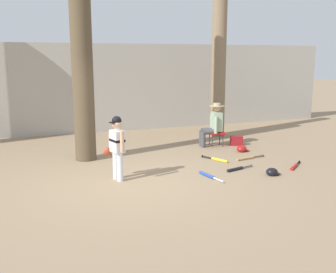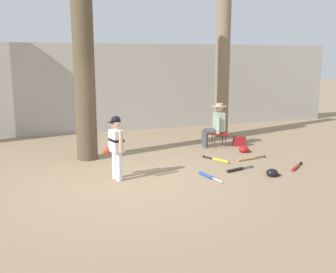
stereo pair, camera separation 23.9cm
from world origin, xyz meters
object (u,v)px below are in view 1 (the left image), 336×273
bat_black_composite (237,169)px  batting_helmet_black (272,172)px  tree_behind_spectator (218,70)px  handbag_beside_stool (236,141)px  bat_red_barrel (295,166)px  tree_near_player (81,37)px  batting_helmet_red (242,149)px  folding_stool (216,133)px  seated_spectator (213,123)px  young_ballplayer (117,144)px  bat_wood_tan (247,158)px  bat_yellow_trainer (218,160)px  bat_blue_youth (209,176)px

bat_black_composite → batting_helmet_black: (0.49, -0.59, 0.04)m
tree_behind_spectator → batting_helmet_black: 4.73m
handbag_beside_stool → bat_red_barrel: bearing=-88.8°
tree_near_player → batting_helmet_red: bearing=-9.6°
folding_stool → batting_helmet_black: 2.92m
bat_black_composite → seated_spectator: bearing=75.7°
bat_black_composite → young_ballplayer: bearing=174.4°
bat_wood_tan → bat_yellow_trainer: size_ratio=1.13×
tree_behind_spectator → batting_helmet_red: tree_behind_spectator is taller
bat_blue_youth → bat_red_barrel: (2.12, -0.05, 0.00)m
handbag_beside_stool → batting_helmet_red: bearing=-110.1°
batting_helmet_black → batting_helmet_red: 2.10m
bat_blue_youth → bat_yellow_trainer: (0.78, 1.09, 0.00)m
young_ballplayer → folding_stool: bearing=31.9°
seated_spectator → bat_black_composite: 2.48m
bat_wood_tan → bat_yellow_trainer: same height
bat_blue_youth → bat_yellow_trainer: same height
tree_near_player → folding_stool: tree_near_player is taller
batting_helmet_red → handbag_beside_stool: bearing=69.9°
young_ballplayer → bat_wood_tan: young_ballplayer is taller
bat_yellow_trainer → batting_helmet_black: size_ratio=2.44×
young_ballplayer → bat_wood_tan: (3.33, 0.47, -0.71)m
handbag_beside_stool → seated_spectator: bearing=167.2°
young_ballplayer → bat_red_barrel: bearing=-7.8°
handbag_beside_stool → young_ballplayer: bearing=-153.6°
bat_blue_youth → bat_red_barrel: same height
bat_black_composite → bat_red_barrel: (1.31, -0.28, 0.00)m
young_ballplayer → batting_helmet_red: size_ratio=4.08×
tree_behind_spectator → young_ballplayer: bearing=-140.1°
folding_stool → bat_wood_tan: (0.03, -1.58, -0.33)m
bat_blue_youth → bat_black_composite: same height
handbag_beside_stool → bat_wood_tan: size_ratio=0.41×
handbag_beside_stool → bat_black_composite: (-1.26, -2.17, -0.10)m
young_ballplayer → batting_helmet_black: bearing=-15.3°
tree_behind_spectator → bat_yellow_trainer: bearing=-117.3°
bat_black_composite → bat_red_barrel: same height
young_ballplayer → handbag_beside_stool: young_ballplayer is taller
bat_blue_youth → young_ballplayer: bearing=164.7°
batting_helmet_red → bat_yellow_trainer: bearing=-149.7°
bat_yellow_trainer → batting_helmet_black: (0.52, -1.44, 0.04)m
bat_blue_youth → batting_helmet_black: 1.35m
tree_near_player → bat_yellow_trainer: 4.27m
bat_yellow_trainer → folding_stool: bearing=63.8°
handbag_beside_stool → bat_blue_youth: 3.18m
bat_red_barrel → folding_stool: bearing=103.5°
seated_spectator → bat_yellow_trainer: size_ratio=1.64×
folding_stool → bat_red_barrel: bearing=-76.5°
folding_stool → bat_red_barrel: folding_stool is taller
bat_wood_tan → bat_yellow_trainer: (-0.74, 0.12, 0.00)m
bat_wood_tan → bat_blue_youth: same height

